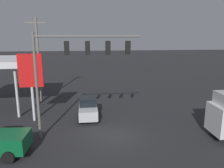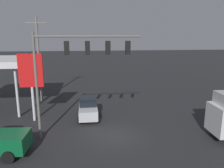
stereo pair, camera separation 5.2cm
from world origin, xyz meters
name	(u,v)px [view 1 (the left image)]	position (x,y,z in m)	size (l,w,h in m)	color
ground_plane	(115,136)	(0.00, 0.00, 0.00)	(200.00, 200.00, 0.00)	#262628
traffic_signal_assembly	(77,59)	(2.80, -0.38, 6.07)	(7.76, 0.43, 7.98)	slate
utility_pole	(39,58)	(7.51, -10.45, 5.17)	(2.40, 0.26, 9.77)	slate
price_sign	(31,74)	(7.02, -4.16, 4.40)	(2.12, 0.27, 6.19)	silver
hatchback_crossing	(88,108)	(2.03, -4.20, 0.95)	(1.97, 3.81, 1.97)	silver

